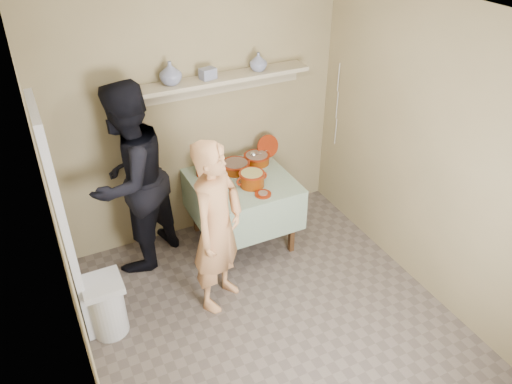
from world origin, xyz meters
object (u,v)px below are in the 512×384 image
person_cook (217,228)px  person_helper (130,180)px  serving_table (242,190)px  trash_bin (107,306)px  cazuela_rice (252,178)px

person_cook → person_helper: person_helper is taller
serving_table → trash_bin: serving_table is taller
person_helper → cazuela_rice: bearing=125.6°
person_cook → trash_bin: person_cook is taller
person_cook → person_helper: bearing=83.6°
cazuela_rice → trash_bin: 1.76m
person_helper → trash_bin: bearing=20.8°
cazuela_rice → trash_bin: bearing=-162.7°
cazuela_rice → trash_bin: size_ratio=0.59×
trash_bin → person_helper: bearing=58.9°
trash_bin → cazuela_rice: bearing=17.3°
person_helper → person_cook: bearing=82.2°
person_cook → person_helper: (-0.51, 0.87, 0.13)m
person_helper → cazuela_rice: (1.10, -0.32, -0.10)m
person_helper → serving_table: bearing=132.3°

